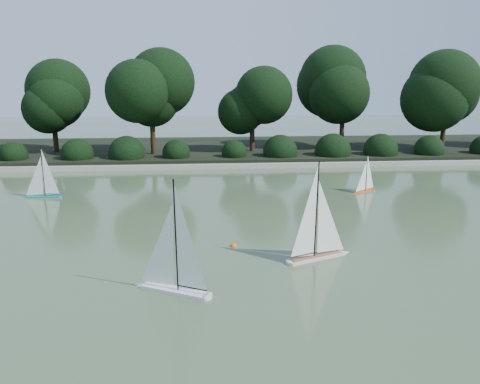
# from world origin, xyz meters

# --- Properties ---
(ground) EXTENTS (80.00, 80.00, 0.00)m
(ground) POSITION_xyz_m (0.00, 0.00, 0.00)
(ground) COLOR #3F5231
(ground) RESTS_ON ground
(pond_coping) EXTENTS (40.00, 0.35, 0.18)m
(pond_coping) POSITION_xyz_m (0.00, 9.00, 0.09)
(pond_coping) COLOR gray
(pond_coping) RESTS_ON ground
(far_bank) EXTENTS (40.00, 8.00, 0.30)m
(far_bank) POSITION_xyz_m (0.00, 13.00, 0.15)
(far_bank) COLOR black
(far_bank) RESTS_ON ground
(tree_line) EXTENTS (26.31, 3.93, 4.39)m
(tree_line) POSITION_xyz_m (1.23, 11.44, 2.64)
(tree_line) COLOR black
(tree_line) RESTS_ON ground
(shrub_hedge) EXTENTS (29.10, 1.10, 1.10)m
(shrub_hedge) POSITION_xyz_m (0.00, 9.90, 0.45)
(shrub_hedge) COLOR black
(shrub_hedge) RESTS_ON ground
(sailboat_white_a) EXTENTS (1.23, 0.78, 1.80)m
(sailboat_white_a) POSITION_xyz_m (-1.68, -1.36, 0.28)
(sailboat_white_a) COLOR silver
(sailboat_white_a) RESTS_ON ground
(sailboat_white_b) EXTENTS (1.31, 0.70, 1.84)m
(sailboat_white_b) POSITION_xyz_m (0.88, -0.23, 0.28)
(sailboat_white_b) COLOR silver
(sailboat_white_b) RESTS_ON ground
(sailboat_orange) EXTENTS (0.80, 0.50, 1.17)m
(sailboat_orange) POSITION_xyz_m (3.41, 4.75, 0.18)
(sailboat_orange) COLOR #FA4E18
(sailboat_orange) RESTS_ON ground
(sailboat_teal) EXTENTS (1.08, 0.27, 1.47)m
(sailboat_teal) POSITION_xyz_m (-5.48, 4.90, 0.23)
(sailboat_teal) COLOR #14867C
(sailboat_teal) RESTS_ON ground
(race_buoy) EXTENTS (0.13, 0.13, 0.13)m
(race_buoy) POSITION_xyz_m (-0.60, 0.50, 0.00)
(race_buoy) COLOR #F7580D
(race_buoy) RESTS_ON ground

